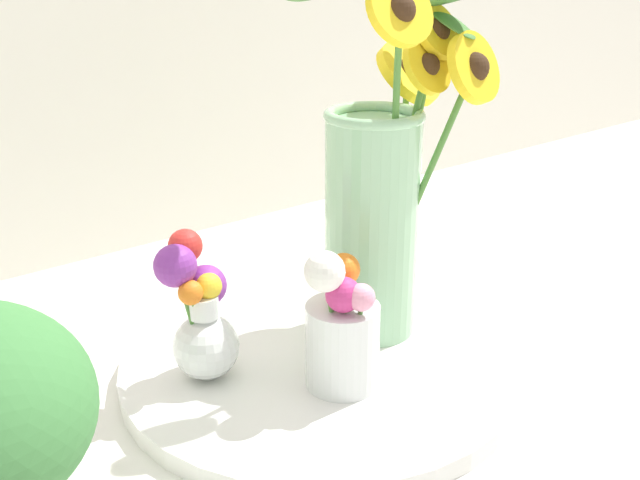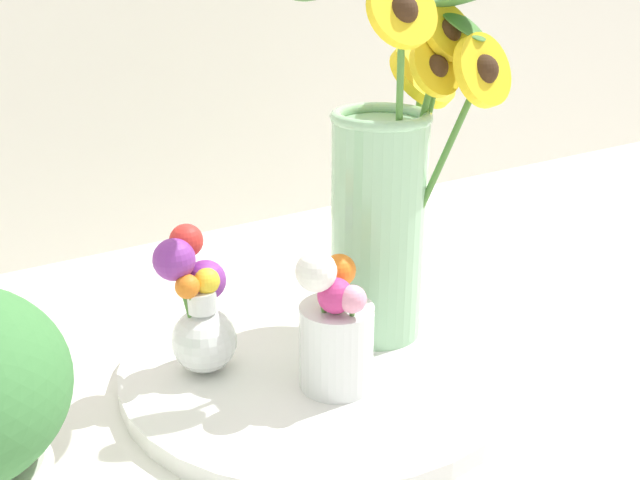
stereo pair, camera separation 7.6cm
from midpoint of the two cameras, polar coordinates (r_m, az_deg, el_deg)
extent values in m
plane|color=silver|center=(0.76, 0.03, -13.66)|extent=(6.00, 6.00, 0.00)
cylinder|color=white|center=(0.83, -2.67, -9.45)|extent=(0.43, 0.43, 0.02)
cylinder|color=#99CC9E|center=(0.83, 1.31, 0.83)|extent=(0.10, 0.10, 0.25)
torus|color=#99CC9E|center=(0.79, 1.39, 9.43)|extent=(0.11, 0.11, 0.01)
cylinder|color=#4C8438|center=(0.81, 3.31, 4.36)|extent=(0.05, 0.03, 0.24)
cylinder|color=yellow|center=(0.79, 5.38, 13.07)|extent=(0.07, 0.04, 0.07)
sphere|color=#382314|center=(0.79, 5.38, 13.07)|extent=(0.03, 0.03, 0.03)
cylinder|color=#4C8438|center=(0.85, 3.56, 4.22)|extent=(0.07, 0.06, 0.22)
cylinder|color=yellow|center=(0.87, 4.21, 12.49)|extent=(0.10, 0.07, 0.09)
sphere|color=#382314|center=(0.87, 4.21, 12.49)|extent=(0.04, 0.04, 0.04)
cylinder|color=#4C8438|center=(0.80, 4.75, 3.06)|extent=(0.09, 0.05, 0.26)
cylinder|color=yellow|center=(0.79, 8.89, 12.82)|extent=(0.09, 0.04, 0.09)
sphere|color=#382314|center=(0.79, 8.89, 12.82)|extent=(0.03, 0.03, 0.03)
cylinder|color=#4C8438|center=(0.82, 3.98, 5.33)|extent=(0.07, 0.02, 0.29)
cylinder|color=yellow|center=(0.81, 6.19, 15.57)|extent=(0.07, 0.04, 0.07)
sphere|color=#382314|center=(0.81, 6.19, 15.57)|extent=(0.03, 0.03, 0.03)
cylinder|color=#4C8438|center=(0.78, 2.82, 5.73)|extent=(0.04, 0.04, 0.31)
cylinder|color=yellow|center=(0.73, 3.01, 17.08)|extent=(0.08, 0.04, 0.07)
sphere|color=#382314|center=(0.73, 3.01, 17.08)|extent=(0.03, 0.03, 0.03)
ellipsoid|color=#477F38|center=(0.82, 7.05, 16.26)|extent=(0.06, 0.09, 0.05)
cylinder|color=white|center=(0.75, -1.22, -8.10)|extent=(0.07, 0.07, 0.09)
cylinder|color=#568E42|center=(0.73, -1.00, -7.36)|extent=(0.01, 0.01, 0.08)
sphere|color=white|center=(0.72, -0.77, -4.28)|extent=(0.03, 0.03, 0.03)
cylinder|color=#568E42|center=(0.73, -0.01, -7.06)|extent=(0.01, 0.02, 0.08)
sphere|color=pink|center=(0.70, 0.06, -4.47)|extent=(0.03, 0.03, 0.03)
cylinder|color=#568E42|center=(0.74, -0.83, -6.38)|extent=(0.02, 0.02, 0.07)
sphere|color=#C6337A|center=(0.71, -1.16, -4.22)|extent=(0.03, 0.03, 0.03)
cylinder|color=#568E42|center=(0.75, -0.99, -6.13)|extent=(0.01, 0.02, 0.10)
sphere|color=orange|center=(0.73, -1.15, -2.32)|extent=(0.03, 0.03, 0.03)
cylinder|color=#568E42|center=(0.73, -2.05, -6.01)|extent=(0.03, 0.01, 0.10)
sphere|color=white|center=(0.70, -2.79, -2.47)|extent=(0.04, 0.04, 0.04)
sphere|color=white|center=(0.79, -11.47, -8.02)|extent=(0.07, 0.07, 0.07)
cylinder|color=white|center=(0.76, -11.73, -5.04)|extent=(0.03, 0.03, 0.02)
cylinder|color=#4C8438|center=(0.77, -11.08, -5.69)|extent=(0.01, 0.01, 0.06)
sphere|color=yellow|center=(0.76, -11.42, -3.52)|extent=(0.03, 0.03, 0.03)
cylinder|color=#4C8438|center=(0.77, -12.14, -5.94)|extent=(0.02, 0.02, 0.07)
sphere|color=orange|center=(0.74, -12.77, -4.00)|extent=(0.02, 0.02, 0.02)
cylinder|color=#4C8438|center=(0.76, -12.88, -5.21)|extent=(0.02, 0.02, 0.09)
sphere|color=purple|center=(0.75, -13.87, -1.98)|extent=(0.04, 0.04, 0.04)
cylinder|color=#4C8438|center=(0.78, -11.16, -6.28)|extent=(0.01, 0.02, 0.08)
sphere|color=purple|center=(0.77, -11.52, -3.48)|extent=(0.04, 0.04, 0.04)
cylinder|color=#4C8438|center=(0.77, -12.37, -4.27)|extent=(0.01, 0.03, 0.10)
sphere|color=red|center=(0.76, -13.07, -0.51)|extent=(0.03, 0.03, 0.03)
camera|label=1|loc=(0.04, -92.86, -1.13)|focal=42.00mm
camera|label=2|loc=(0.04, 87.14, 1.13)|focal=42.00mm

